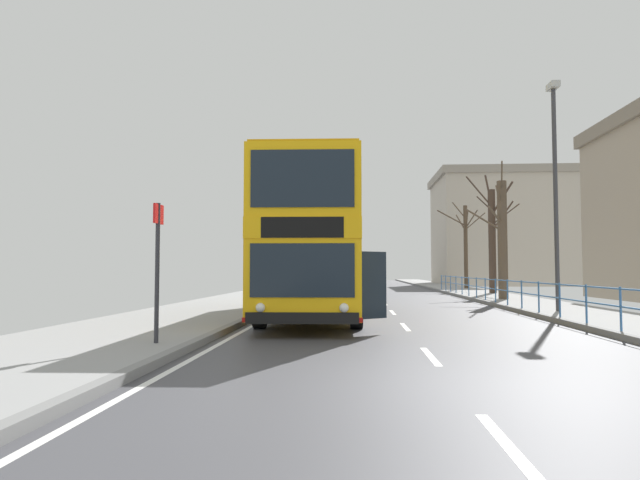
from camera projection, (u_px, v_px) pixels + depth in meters
name	position (u px, v px, depth m)	size (l,w,h in m)	color
ground	(400.00, 385.00, 6.82)	(15.80, 140.00, 0.20)	#414147
double_decker_bus_main	(314.00, 244.00, 16.83)	(3.46, 10.54, 4.30)	#F4B20F
pedestrian_railing_far_kerb	(501.00, 287.00, 21.71)	(0.05, 30.38, 0.96)	#386BA8
bus_stop_sign_near	(158.00, 256.00, 10.09)	(0.08, 0.44, 2.55)	#2D2D33
street_lamp_far_side	(555.00, 177.00, 17.92)	(0.28, 0.60, 7.44)	#38383D
bare_tree_far_00	(502.00, 238.00, 25.11)	(1.58, 2.97, 6.04)	brown
bare_tree_far_01	(492.00, 236.00, 31.52)	(2.87, 2.59, 6.93)	#423328
bare_tree_far_02	(465.00, 243.00, 39.42)	(3.22, 3.11, 6.17)	#4C3D2D
background_building_01	(512.00, 229.00, 52.91)	(14.52, 10.52, 10.67)	#B2A899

